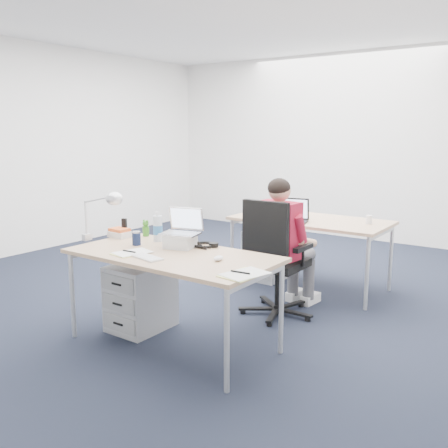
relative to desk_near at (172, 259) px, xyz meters
The scene contains 24 objects.
floor 1.43m from the desk_near, 118.54° to the left, with size 7.00×7.00×0.00m, color black.
room 1.62m from the desk_near, 118.54° to the left, with size 6.02×7.02×2.80m.
desk_near is the anchor object (origin of this frame).
desk_far 1.96m from the desk_near, 84.18° to the left, with size 1.60×0.80×0.73m.
office_chair 1.13m from the desk_near, 72.11° to the left, with size 0.67×0.67×1.06m.
seated_person 1.23m from the desk_near, 74.05° to the left, with size 0.39×0.67×1.22m.
drawer_pedestal_near 0.61m from the desk_near, 167.53° to the left, with size 0.40×0.50×0.55m, color #ABAEB1.
drawer_pedestal_far 2.05m from the desk_near, 99.12° to the left, with size 0.40×0.50×0.55m, color #ABAEB1.
silver_laptop 0.27m from the desk_near, 110.84° to the left, with size 0.29×0.23×0.30m, color silver, non-canonical shape.
wireless_keyboard 0.23m from the desk_near, 103.37° to the right, with size 0.27×0.11×0.01m, color white.
computer_mouse 0.42m from the desk_near, ahead, with size 0.06×0.10×0.03m, color white.
headphones 0.33m from the desk_near, 79.28° to the left, with size 0.24×0.18×0.04m, color black, non-canonical shape.
can_koozie 0.43m from the desk_near, behind, with size 0.07×0.07×0.11m, color #131E3E.
water_bottle 0.47m from the desk_near, 146.30° to the left, with size 0.08×0.08×0.25m, color silver.
bear_figurine 0.70m from the desk_near, 150.41° to the left, with size 0.08×0.06×0.15m, color #216F1D, non-canonical shape.
book_stack 0.77m from the desk_near, 166.97° to the left, with size 0.17×0.13×0.08m, color silver.
cordless_phone 0.79m from the desk_near, 162.80° to the left, with size 0.04×0.03×0.16m, color black.
papers_left 0.31m from the desk_near, 144.07° to the right, with size 0.18×0.26×0.01m, color #EDEF8A.
papers_right 0.77m from the desk_near, 12.92° to the right, with size 0.20×0.29×0.01m, color #EDEF8A.
sunglasses 0.27m from the desk_near, 65.82° to the left, with size 0.10×0.04×0.02m, color black, non-canonical shape.
desk_lamp 0.80m from the desk_near, behind, with size 0.40×0.15×0.45m, color silver, non-canonical shape.
dark_laptop 1.68m from the desk_near, 86.22° to the left, with size 0.34×0.33×0.25m, color black, non-canonical shape.
far_cup 2.19m from the desk_near, 68.69° to the left, with size 0.06×0.06×0.09m, color white.
far_papers 1.93m from the desk_near, 94.96° to the left, with size 0.21×0.29×0.01m, color white.
Camera 1 is at (3.03, -3.85, 1.64)m, focal length 40.00 mm.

